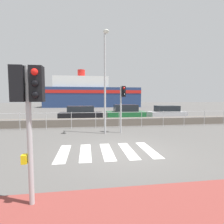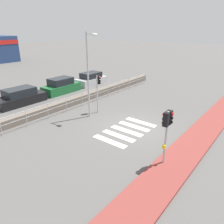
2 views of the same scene
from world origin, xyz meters
The scene contains 12 objects.
ground_plane centered at (0.00, 0.00, 0.00)m, with size 160.00×160.00×0.00m, color #565451.
sidewalk_brick centered at (0.00, -4.10, 0.06)m, with size 24.00×1.80×0.12m.
crosswalk centered at (-0.71, 0.00, 0.00)m, with size 4.05×2.40×0.01m.
seawall centered at (0.00, 6.68, 0.32)m, with size 25.61×0.55×0.63m.
harbor_fence centered at (0.00, 5.81, 0.80)m, with size 23.09×0.04×1.22m.
traffic_light_near centered at (-2.65, -3.60, 2.23)m, with size 0.58×0.41×2.85m.
traffic_light_far centered at (0.72, 3.75, 2.20)m, with size 0.34×0.32×3.00m.
streetlamp centered at (-0.41, 3.52, 3.81)m, with size 0.32×1.02×6.18m.
ferry_boat centered at (-0.56, 37.55, 3.16)m, with size 23.21×7.10×9.22m.
parked_car_black centered at (-2.13, 10.53, 0.62)m, with size 4.27×1.84×1.45m.
parked_car_green centered at (2.46, 10.53, 0.66)m, with size 3.93×1.74×1.55m.
parked_car_silver centered at (6.98, 10.53, 0.60)m, with size 3.86×1.81×1.42m.
Camera 1 is at (-1.54, -7.14, 2.25)m, focal length 28.00 mm.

